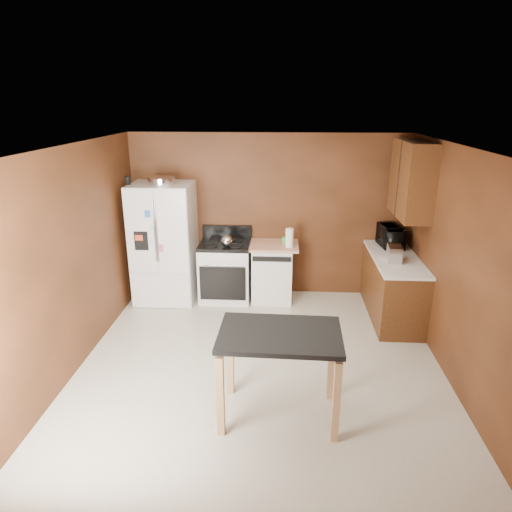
# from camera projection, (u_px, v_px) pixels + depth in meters

# --- Properties ---
(floor) EXTENTS (4.50, 4.50, 0.00)m
(floor) POSITION_uv_depth(u_px,v_px,m) (260.00, 367.00, 5.31)
(floor) COLOR beige
(floor) RESTS_ON ground
(ceiling) EXTENTS (4.50, 4.50, 0.00)m
(ceiling) POSITION_uv_depth(u_px,v_px,m) (261.00, 148.00, 4.50)
(ceiling) COLOR white
(ceiling) RESTS_ON ground
(wall_back) EXTENTS (4.20, 0.00, 4.20)m
(wall_back) POSITION_uv_depth(u_px,v_px,m) (268.00, 216.00, 7.03)
(wall_back) COLOR brown
(wall_back) RESTS_ON ground
(wall_front) EXTENTS (4.20, 0.00, 4.20)m
(wall_front) POSITION_uv_depth(u_px,v_px,m) (241.00, 394.00, 2.78)
(wall_front) COLOR brown
(wall_front) RESTS_ON ground
(wall_left) EXTENTS (0.00, 4.50, 4.50)m
(wall_left) POSITION_uv_depth(u_px,v_px,m) (71.00, 262.00, 5.03)
(wall_left) COLOR brown
(wall_left) RESTS_ON ground
(wall_right) EXTENTS (0.00, 4.50, 4.50)m
(wall_right) POSITION_uv_depth(u_px,v_px,m) (460.00, 271.00, 4.79)
(wall_right) COLOR brown
(wall_right) RESTS_ON ground
(roasting_pan) EXTENTS (0.39, 0.39, 0.10)m
(roasting_pan) POSITION_uv_depth(u_px,v_px,m) (162.00, 181.00, 6.55)
(roasting_pan) COLOR silver
(roasting_pan) RESTS_ON refrigerator
(pen_cup) EXTENTS (0.08, 0.08, 0.12)m
(pen_cup) POSITION_uv_depth(u_px,v_px,m) (128.00, 180.00, 6.50)
(pen_cup) COLOR black
(pen_cup) RESTS_ON refrigerator
(kettle) EXTENTS (0.17, 0.17, 0.17)m
(kettle) POSITION_uv_depth(u_px,v_px,m) (227.00, 241.00, 6.69)
(kettle) COLOR silver
(kettle) RESTS_ON gas_range
(paper_towel) EXTENTS (0.15, 0.15, 0.28)m
(paper_towel) POSITION_uv_depth(u_px,v_px,m) (289.00, 238.00, 6.69)
(paper_towel) COLOR white
(paper_towel) RESTS_ON dishwasher
(green_canister) EXTENTS (0.12, 0.12, 0.10)m
(green_canister) POSITION_uv_depth(u_px,v_px,m) (285.00, 240.00, 6.88)
(green_canister) COLOR green
(green_canister) RESTS_ON dishwasher
(toaster) EXTENTS (0.20, 0.30, 0.21)m
(toaster) POSITION_uv_depth(u_px,v_px,m) (394.00, 253.00, 6.09)
(toaster) COLOR silver
(toaster) RESTS_ON right_cabinets
(microwave) EXTENTS (0.41, 0.55, 0.28)m
(microwave) POSITION_uv_depth(u_px,v_px,m) (391.00, 237.00, 6.68)
(microwave) COLOR black
(microwave) RESTS_ON right_cabinets
(refrigerator) EXTENTS (0.90, 0.80, 1.80)m
(refrigerator) POSITION_uv_depth(u_px,v_px,m) (164.00, 243.00, 6.87)
(refrigerator) COLOR white
(refrigerator) RESTS_ON ground
(gas_range) EXTENTS (0.76, 0.68, 1.10)m
(gas_range) POSITION_uv_depth(u_px,v_px,m) (225.00, 270.00, 7.02)
(gas_range) COLOR white
(gas_range) RESTS_ON ground
(dishwasher) EXTENTS (0.78, 0.63, 0.89)m
(dishwasher) POSITION_uv_depth(u_px,v_px,m) (272.00, 271.00, 7.00)
(dishwasher) COLOR white
(dishwasher) RESTS_ON ground
(right_cabinets) EXTENTS (0.63, 1.58, 2.45)m
(right_cabinets) POSITION_uv_depth(u_px,v_px,m) (398.00, 255.00, 6.31)
(right_cabinets) COLOR brown
(right_cabinets) RESTS_ON ground
(island) EXTENTS (1.16, 0.79, 0.91)m
(island) POSITION_uv_depth(u_px,v_px,m) (280.00, 346.00, 4.27)
(island) COLOR black
(island) RESTS_ON ground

